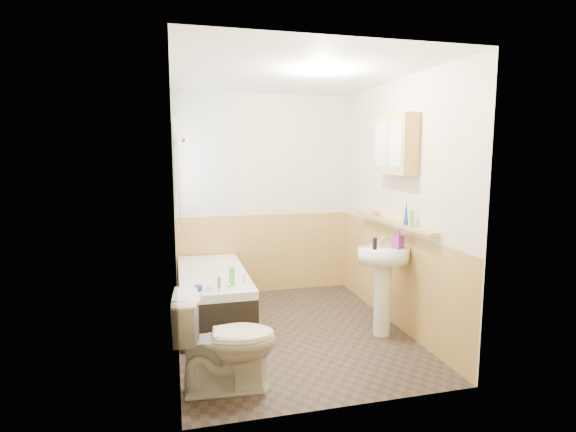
# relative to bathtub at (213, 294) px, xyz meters

# --- Properties ---
(floor) EXTENTS (2.80, 2.80, 0.00)m
(floor) POSITION_rel_bathtub_xyz_m (0.73, -0.55, -0.27)
(floor) COLOR #2D2420
(floor) RESTS_ON ground
(ceiling) EXTENTS (2.80, 2.80, 0.00)m
(ceiling) POSITION_rel_bathtub_xyz_m (0.73, -0.55, 2.23)
(ceiling) COLOR white
(ceiling) RESTS_ON ground
(wall_back) EXTENTS (2.20, 0.02, 2.50)m
(wall_back) POSITION_rel_bathtub_xyz_m (0.73, 0.86, 0.98)
(wall_back) COLOR beige
(wall_back) RESTS_ON ground
(wall_front) EXTENTS (2.20, 0.02, 2.50)m
(wall_front) POSITION_rel_bathtub_xyz_m (0.73, -1.96, 0.98)
(wall_front) COLOR beige
(wall_front) RESTS_ON ground
(wall_left) EXTENTS (0.02, 2.80, 2.50)m
(wall_left) POSITION_rel_bathtub_xyz_m (-0.38, -0.55, 0.98)
(wall_left) COLOR beige
(wall_left) RESTS_ON ground
(wall_right) EXTENTS (0.02, 2.80, 2.50)m
(wall_right) POSITION_rel_bathtub_xyz_m (1.84, -0.55, 0.98)
(wall_right) COLOR beige
(wall_right) RESTS_ON ground
(wainscot_right) EXTENTS (0.01, 2.80, 1.00)m
(wainscot_right) POSITION_rel_bathtub_xyz_m (1.82, -0.55, 0.23)
(wainscot_right) COLOR tan
(wainscot_right) RESTS_ON wall_right
(wainscot_front) EXTENTS (2.20, 0.01, 1.00)m
(wainscot_front) POSITION_rel_bathtub_xyz_m (0.73, -1.94, 0.23)
(wainscot_front) COLOR tan
(wainscot_front) RESTS_ON wall_front
(wainscot_back) EXTENTS (2.20, 0.01, 1.00)m
(wainscot_back) POSITION_rel_bathtub_xyz_m (0.73, 0.84, 0.23)
(wainscot_back) COLOR tan
(wainscot_back) RESTS_ON wall_back
(tile_cladding_left) EXTENTS (0.01, 2.80, 2.50)m
(tile_cladding_left) POSITION_rel_bathtub_xyz_m (-0.36, -0.55, 0.98)
(tile_cladding_left) COLOR white
(tile_cladding_left) RESTS_ON wall_left
(tile_return_back) EXTENTS (0.75, 0.01, 1.50)m
(tile_return_back) POSITION_rel_bathtub_xyz_m (0.01, 0.84, 1.48)
(tile_return_back) COLOR white
(tile_return_back) RESTS_ON wall_back
(window) EXTENTS (0.03, 0.79, 0.99)m
(window) POSITION_rel_bathtub_xyz_m (-0.33, 0.40, 1.38)
(window) COLOR white
(window) RESTS_ON wall_left
(bathtub) EXTENTS (0.70, 1.63, 0.66)m
(bathtub) POSITION_rel_bathtub_xyz_m (0.00, 0.00, 0.00)
(bathtub) COLOR black
(bathtub) RESTS_ON floor
(shower_riser) EXTENTS (0.10, 0.07, 1.11)m
(shower_riser) POSITION_rel_bathtub_xyz_m (-0.31, -0.07, 1.37)
(shower_riser) COLOR silver
(shower_riser) RESTS_ON wall_left
(toilet) EXTENTS (0.80, 0.48, 0.75)m
(toilet) POSITION_rel_bathtub_xyz_m (-0.03, -1.50, 0.10)
(toilet) COLOR white
(toilet) RESTS_ON floor
(sink) EXTENTS (0.51, 0.41, 0.98)m
(sink) POSITION_rel_bathtub_xyz_m (1.57, -0.84, 0.35)
(sink) COLOR white
(sink) RESTS_ON floor
(pine_shelf) EXTENTS (0.10, 1.55, 0.03)m
(pine_shelf) POSITION_rel_bathtub_xyz_m (1.77, -0.60, 0.81)
(pine_shelf) COLOR tan
(pine_shelf) RESTS_ON wall_right
(medicine_cabinet) EXTENTS (0.16, 0.64, 0.58)m
(medicine_cabinet) POSITION_rel_bathtub_xyz_m (1.74, -0.67, 1.58)
(medicine_cabinet) COLOR tan
(medicine_cabinet) RESTS_ON wall_right
(foam_can) EXTENTS (0.06, 0.06, 0.15)m
(foam_can) POSITION_rel_bathtub_xyz_m (1.77, -0.98, 0.89)
(foam_can) COLOR #59C647
(foam_can) RESTS_ON pine_shelf
(green_bottle) EXTENTS (0.06, 0.06, 0.25)m
(green_bottle) POSITION_rel_bathtub_xyz_m (1.77, -0.88, 0.94)
(green_bottle) COLOR #19339E
(green_bottle) RESTS_ON pine_shelf
(black_jar) EXTENTS (0.08, 0.08, 0.05)m
(black_jar) POSITION_rel_bathtub_xyz_m (1.77, -0.20, 0.84)
(black_jar) COLOR orange
(black_jar) RESTS_ON pine_shelf
(soap_bottle) EXTENTS (0.14, 0.20, 0.09)m
(soap_bottle) POSITION_rel_bathtub_xyz_m (1.70, -0.88, 0.64)
(soap_bottle) COLOR purple
(soap_bottle) RESTS_ON sink
(clear_bottle) EXTENTS (0.05, 0.05, 0.11)m
(clear_bottle) POSITION_rel_bathtub_xyz_m (1.46, -0.88, 0.65)
(clear_bottle) COLOR black
(clear_bottle) RESTS_ON sink
(blue_gel) EXTENTS (0.06, 0.05, 0.17)m
(blue_gel) POSITION_rel_bathtub_xyz_m (0.14, -0.56, 0.34)
(blue_gel) COLOR #59C647
(blue_gel) RESTS_ON bathtub
(cream_jar) EXTENTS (0.09, 0.09, 0.05)m
(cream_jar) POSITION_rel_bathtub_xyz_m (-0.18, -0.64, 0.27)
(cream_jar) COLOR #19339E
(cream_jar) RESTS_ON bathtub
(orange_bottle) EXTENTS (0.03, 0.03, 0.08)m
(orange_bottle) POSITION_rel_bathtub_xyz_m (0.26, -0.51, 0.29)
(orange_bottle) COLOR silver
(orange_bottle) RESTS_ON bathtub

